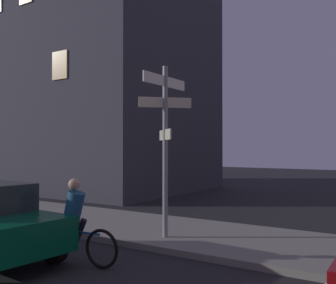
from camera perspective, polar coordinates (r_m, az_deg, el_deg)
sidewalk_kerb at (r=9.68m, az=4.45°, el=-13.51°), size 40.00×3.25×0.14m
signpost at (r=8.96m, az=-0.42°, el=1.07°), size 0.90×1.70×3.94m
cyclist at (r=7.68m, az=-13.34°, el=-11.66°), size 1.82×0.36×1.61m
building_left_block at (r=22.75m, az=-10.86°, el=16.29°), size 11.47×8.78×17.80m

